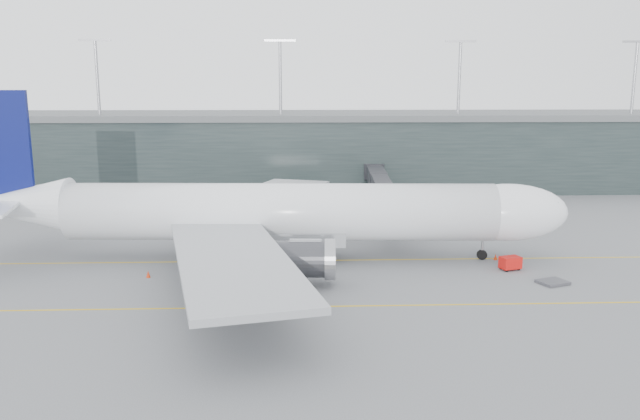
{
  "coord_description": "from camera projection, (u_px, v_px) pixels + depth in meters",
  "views": [
    {
      "loc": [
        7.86,
        -75.42,
        19.91
      ],
      "look_at": [
        10.66,
        -4.0,
        6.11
      ],
      "focal_mm": 35.0,
      "sensor_mm": 36.0,
      "label": 1
    }
  ],
  "objects": [
    {
      "name": "cone_tail",
      "position": [
        148.0,
        274.0,
        67.18
      ],
      "size": [
        0.48,
        0.48,
        0.76
      ],
      "primitive_type": "cone",
      "color": "red",
      "rests_on": "ground"
    },
    {
      "name": "baggage_dolly",
      "position": [
        553.0,
        282.0,
        65.07
      ],
      "size": [
        3.49,
        3.17,
        0.29
      ],
      "primitive_type": "cube",
      "rotation": [
        0.0,
        0.0,
        0.37
      ],
      "color": "#3F3E44",
      "rests_on": "ground"
    },
    {
      "name": "uld_a",
      "position": [
        213.0,
        229.0,
        86.37
      ],
      "size": [
        2.24,
        1.94,
        1.79
      ],
      "rotation": [
        0.0,
        0.0,
        0.21
      ],
      "color": "#38383D",
      "rests_on": "ground"
    },
    {
      "name": "gse_cart",
      "position": [
        510.0,
        263.0,
        69.96
      ],
      "size": [
        2.55,
        2.03,
        1.52
      ],
      "rotation": [
        0.0,
        0.0,
        0.31
      ],
      "color": "red",
      "rests_on": "ground"
    },
    {
      "name": "cone_wing_port",
      "position": [
        298.0,
        228.0,
        89.67
      ],
      "size": [
        0.43,
        0.43,
        0.68
      ],
      "primitive_type": "cone",
      "color": "#D3630B",
      "rests_on": "ground"
    },
    {
      "name": "main_aircraft",
      "position": [
        277.0,
        213.0,
        73.59
      ],
      "size": [
        70.94,
        66.63,
        19.9
      ],
      "rotation": [
        0.0,
        0.0,
        -0.05
      ],
      "color": "white",
      "rests_on": "ground"
    },
    {
      "name": "uld_b",
      "position": [
        234.0,
        223.0,
        89.55
      ],
      "size": [
        2.49,
        2.1,
        2.08
      ],
      "rotation": [
        0.0,
        0.0,
        -0.12
      ],
      "color": "#38383D",
      "rests_on": "ground"
    },
    {
      "name": "terminal",
      "position": [
        259.0,
        148.0,
        132.93
      ],
      "size": [
        240.0,
        36.0,
        29.0
      ],
      "color": "#1F292A",
      "rests_on": "ground"
    },
    {
      "name": "cone_wing_stbd",
      "position": [
        311.0,
        306.0,
        57.48
      ],
      "size": [
        0.41,
        0.41,
        0.65
      ],
      "primitive_type": "cone",
      "color": "#DD5E0C",
      "rests_on": "ground"
    },
    {
      "name": "cone_nose",
      "position": [
        496.0,
        257.0,
        74.18
      ],
      "size": [
        0.46,
        0.46,
        0.73
      ],
      "primitive_type": "cone",
      "color": "red",
      "rests_on": "ground"
    },
    {
      "name": "taxiline_b",
      "position": [
        212.0,
        308.0,
        57.85
      ],
      "size": [
        160.0,
        0.25,
        0.02
      ],
      "primitive_type": "cube",
      "color": "gold",
      "rests_on": "ground"
    },
    {
      "name": "uld_c",
      "position": [
        240.0,
        226.0,
        87.88
      ],
      "size": [
        2.62,
        2.32,
        2.02
      ],
      "rotation": [
        0.0,
        0.0,
        0.28
      ],
      "color": "#38383D",
      "rests_on": "ground"
    },
    {
      "name": "taxiline_a",
      "position": [
        230.0,
        261.0,
        73.55
      ],
      "size": [
        160.0,
        0.25,
        0.02
      ],
      "primitive_type": "cube",
      "color": "gold",
      "rests_on": "ground"
    },
    {
      "name": "jet_bridge",
      "position": [
        378.0,
        186.0,
        100.4
      ],
      "size": [
        5.83,
        43.38,
        6.29
      ],
      "rotation": [
        0.0,
        0.0,
        -0.06
      ],
      "color": "#28282D",
      "rests_on": "ground"
    },
    {
      "name": "taxiline_lead_main",
      "position": [
        278.0,
        219.0,
        97.28
      ],
      "size": [
        0.25,
        60.0,
        0.02
      ],
      "primitive_type": "cube",
      "color": "gold",
      "rests_on": "ground"
    },
    {
      "name": "ground",
      "position": [
        233.0,
        253.0,
        77.47
      ],
      "size": [
        320.0,
        320.0,
        0.0
      ],
      "primitive_type": "plane",
      "color": "#5B5B60",
      "rests_on": "ground"
    }
  ]
}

